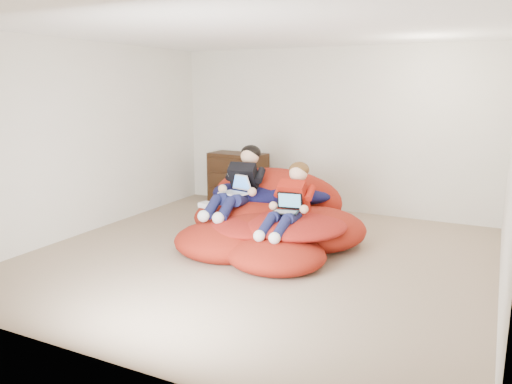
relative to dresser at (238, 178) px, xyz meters
The scene contains 9 objects.
room_shell 2.70m from the dresser, 56.66° to the right, with size 5.10×5.10×2.77m.
dresser is the anchor object (origin of this frame).
beanbag_pile 2.11m from the dresser, 50.73° to the right, with size 2.34×2.37×0.89m.
cream_pillow 1.19m from the dresser, 42.26° to the right, with size 0.44×0.28×0.28m, color beige.
older_boy 1.85m from the dresser, 60.98° to the right, with size 0.42×1.25×0.81m.
younger_boy 2.63m from the dresser, 48.35° to the right, with size 0.33×1.08×0.74m.
laptop_white 1.91m from the dresser, 62.23° to the right, with size 0.39×0.42×0.23m.
laptop_black 2.68m from the dresser, 49.40° to the right, with size 0.32×0.30×0.22m.
power_adapter 1.91m from the dresser, 73.91° to the right, with size 0.16×0.16×0.06m, color silver.
Camera 1 is at (2.39, -4.91, 1.92)m, focal length 35.00 mm.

